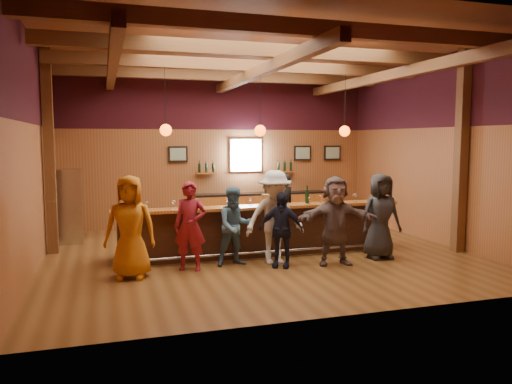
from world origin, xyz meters
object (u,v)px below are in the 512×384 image
(back_bar_cabinet, at_px, (261,209))
(customer_brown, at_px, (335,221))
(customer_orange, at_px, (130,227))
(customer_redvest, at_px, (190,226))
(customer_dark, at_px, (380,216))
(bottle_a, at_px, (284,198))
(bartender, at_px, (284,207))
(ice_bucket, at_px, (266,199))
(customer_white, at_px, (275,217))
(customer_navy, at_px, (281,230))
(customer_denim, at_px, (235,226))
(stainless_fridge, at_px, (67,206))
(bar_counter, at_px, (259,230))

(back_bar_cabinet, xyz_separation_m, customer_brown, (-0.02, -4.99, 0.42))
(customer_orange, height_order, customer_redvest, customer_orange)
(customer_dark, relative_size, bottle_a, 5.14)
(bartender, bearing_deg, customer_redvest, 19.86)
(customer_orange, bearing_deg, bottle_a, 30.88)
(customer_redvest, xyz_separation_m, ice_bucket, (1.79, 0.77, 0.36))
(customer_white, xyz_separation_m, customer_navy, (0.02, -0.31, -0.20))
(customer_denim, height_order, customer_dark, customer_dark)
(back_bar_cabinet, bearing_deg, customer_white, -104.19)
(customer_brown, bearing_deg, bartender, 101.41)
(customer_redvest, relative_size, ice_bucket, 7.72)
(customer_dark, bearing_deg, stainless_fridge, 153.02)
(customer_redvest, distance_m, customer_denim, 0.93)
(stainless_fridge, relative_size, customer_redvest, 1.05)
(back_bar_cabinet, height_order, customer_white, customer_white)
(ice_bucket, bearing_deg, bartender, 57.04)
(customer_brown, bearing_deg, customer_white, 167.13)
(stainless_fridge, relative_size, customer_brown, 1.01)
(bartender, bearing_deg, stainless_fridge, -32.62)
(back_bar_cabinet, height_order, customer_navy, customer_navy)
(customer_white, distance_m, customer_dark, 2.30)
(back_bar_cabinet, xyz_separation_m, bottle_a, (-0.68, -3.80, 0.77))
(customer_orange, xyz_separation_m, ice_bucket, (2.92, 1.00, 0.28))
(customer_brown, height_order, ice_bucket, customer_brown)
(customer_white, relative_size, customer_navy, 1.27)
(customer_white, relative_size, ice_bucket, 8.52)
(bartender, xyz_separation_m, ice_bucket, (-0.93, -1.43, 0.39))
(ice_bucket, bearing_deg, stainless_fridge, 147.69)
(customer_denim, relative_size, bartender, 0.95)
(customer_white, bearing_deg, bartender, 64.83)
(customer_navy, bearing_deg, bottle_a, 97.71)
(customer_redvest, bearing_deg, customer_denim, 28.79)
(bar_counter, distance_m, customer_brown, 1.88)
(customer_navy, bearing_deg, stainless_fridge, 169.03)
(customer_orange, bearing_deg, back_bar_cabinet, 64.44)
(back_bar_cabinet, xyz_separation_m, customer_navy, (-1.13, -4.86, 0.27))
(customer_white, xyz_separation_m, customer_dark, (2.28, -0.23, -0.04))
(customer_denim, bearing_deg, ice_bucket, 33.60)
(stainless_fridge, distance_m, bottle_a, 5.36)
(bar_counter, distance_m, customer_denim, 1.21)
(customer_orange, xyz_separation_m, customer_dark, (5.13, 0.02, -0.03))
(customer_navy, xyz_separation_m, ice_bucket, (0.05, 1.07, 0.47))
(customer_denim, relative_size, ice_bucket, 7.11)
(customer_redvest, height_order, customer_denim, customer_redvest)
(customer_redvest, height_order, bartender, customer_redvest)
(bar_counter, distance_m, stainless_fridge, 4.81)
(customer_orange, height_order, bartender, customer_orange)
(stainless_fridge, bearing_deg, bottle_a, -30.12)
(stainless_fridge, distance_m, bartender, 5.30)
(bartender, relative_size, ice_bucket, 7.51)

